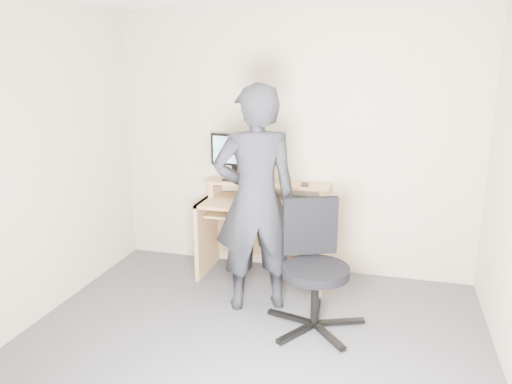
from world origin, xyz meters
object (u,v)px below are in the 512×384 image
at_px(monitor, 234,153).
at_px(desk, 266,220).
at_px(office_chair, 314,261).
at_px(person, 255,200).

bearing_deg(monitor, desk, -0.53).
xyz_separation_m(office_chair, person, (-0.52, 0.18, 0.40)).
relative_size(desk, person, 0.64).
distance_m(monitor, office_chair, 1.46).
xyz_separation_m(desk, person, (0.08, -0.69, 0.39)).
height_order(desk, office_chair, office_chair).
distance_m(desk, office_chair, 1.05).
bearing_deg(person, monitor, -84.46).
bearing_deg(person, desk, -107.46).
bearing_deg(desk, person, -83.40).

